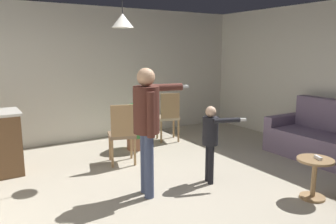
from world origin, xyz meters
name	(u,v)px	position (x,y,z in m)	size (l,w,h in m)	color
ground	(192,188)	(0.00, 0.00, 0.00)	(7.68, 7.68, 0.00)	#B2A893
wall_back	(103,74)	(0.00, 3.20, 1.35)	(6.40, 0.10, 2.70)	silver
couch_floral	(323,140)	(2.63, -0.15, 0.33)	(0.85, 1.80, 1.00)	slate
side_table_by_couch	(314,174)	(1.11, -1.04, 0.33)	(0.44, 0.44, 0.52)	#99754C
person_adult	(147,118)	(-0.60, 0.15, 1.01)	(0.83, 0.47, 1.63)	#384260
person_child	(211,136)	(0.34, 0.05, 0.68)	(0.51, 0.43, 1.09)	black
dining_chair_by_counter	(122,132)	(-0.40, 1.38, 0.55)	(0.52, 0.52, 1.00)	#99754C
dining_chair_near_wall	(169,115)	(0.96, 2.17, 0.55)	(0.52, 0.52, 1.00)	#99754C
potted_plant_corner	(136,124)	(0.15, 2.03, 0.49)	(0.58, 0.58, 0.88)	brown
spare_remote_on_table	(318,158)	(1.13, -1.06, 0.54)	(0.04, 0.13, 0.04)	white
ceiling_light_pendant	(123,21)	(-0.48, 1.09, 2.25)	(0.32, 0.32, 0.55)	silver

